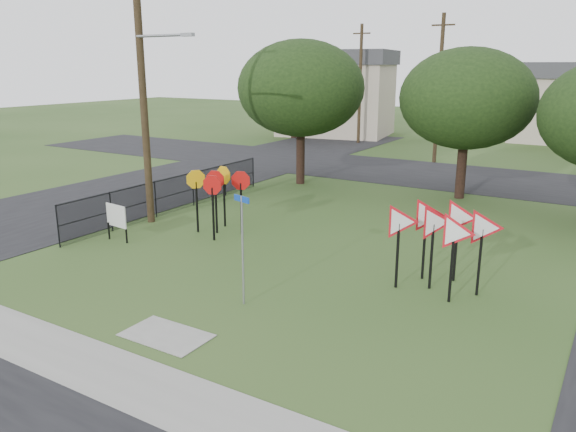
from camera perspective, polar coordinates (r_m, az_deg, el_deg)
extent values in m
plane|color=#2A471A|center=(15.08, -5.92, -8.45)|extent=(140.00, 140.00, 0.00)
cube|color=gray|center=(12.38, -18.16, -14.70)|extent=(30.00, 1.60, 0.02)
cube|color=#2A471A|center=(11.77, -22.75, -16.84)|extent=(30.00, 0.80, 0.02)
cube|color=black|center=(29.89, -12.70, 3.17)|extent=(8.00, 50.00, 0.02)
cube|color=black|center=(32.62, 15.86, 3.95)|extent=(60.00, 8.00, 0.02)
cube|color=gray|center=(13.44, -12.25, -11.77)|extent=(2.00, 1.20, 0.02)
cylinder|color=gray|center=(14.28, -4.62, -3.59)|extent=(0.06, 0.06, 2.88)
cube|color=#0E389C|center=(13.90, -4.74, 1.74)|extent=(0.58, 0.20, 0.15)
cube|color=black|center=(20.66, -7.31, 0.82)|extent=(0.06, 0.06, 1.90)
cube|color=black|center=(20.44, -4.77, 0.74)|extent=(0.06, 0.06, 1.90)
cube|color=black|center=(19.80, -7.60, 0.18)|extent=(0.06, 0.06, 1.90)
cube|color=black|center=(20.86, -9.22, 0.89)|extent=(0.06, 0.06, 1.90)
cube|color=black|center=(21.48, -6.48, 1.40)|extent=(0.06, 0.06, 1.90)
cube|color=black|center=(15.75, 11.05, -3.99)|extent=(0.06, 0.06, 1.85)
cube|color=black|center=(15.88, 14.36, -4.03)|extent=(0.06, 0.06, 1.85)
cube|color=black|center=(15.14, 16.26, -5.13)|extent=(0.06, 0.06, 1.85)
cube|color=black|center=(16.56, 13.65, -3.20)|extent=(0.06, 0.06, 1.85)
cube|color=black|center=(16.63, 16.68, -3.33)|extent=(0.06, 0.06, 1.85)
cube|color=black|center=(15.79, 18.87, -4.50)|extent=(0.06, 0.06, 1.85)
cube|color=black|center=(20.91, -17.73, -1.44)|extent=(0.04, 0.04, 0.62)
cube|color=black|center=(20.27, -16.09, -1.82)|extent=(0.04, 0.04, 0.62)
cube|color=silver|center=(20.43, -17.06, 0.03)|extent=(1.05, 0.16, 0.79)
cylinder|color=#392B1A|center=(22.09, -14.53, 12.03)|extent=(0.28, 0.28, 10.00)
cylinder|color=gray|center=(21.18, -12.72, 17.45)|extent=(2.40, 0.10, 0.10)
cube|color=gray|center=(20.37, -10.16, 17.68)|extent=(0.50, 0.18, 0.12)
cylinder|color=#392B1A|center=(36.49, 15.08, 12.25)|extent=(0.24, 0.24, 9.00)
cube|color=#392B1A|center=(36.53, 15.50, 18.20)|extent=(1.40, 0.10, 0.10)
cylinder|color=#392B1A|center=(44.93, 7.33, 13.08)|extent=(0.24, 0.24, 9.00)
cube|color=#392B1A|center=(44.96, 7.50, 17.92)|extent=(1.40, 0.10, 0.10)
cylinder|color=black|center=(20.42, -22.35, -0.97)|extent=(0.05, 0.05, 1.50)
cylinder|color=black|center=(21.79, -17.53, 0.44)|extent=(0.05, 0.05, 1.50)
cylinder|color=black|center=(23.31, -13.31, 1.67)|extent=(0.05, 0.05, 1.50)
cylinder|color=black|center=(24.94, -9.62, 2.73)|extent=(0.05, 0.05, 1.50)
cylinder|color=black|center=(26.68, -6.39, 3.66)|extent=(0.05, 0.05, 1.50)
cylinder|color=black|center=(28.49, -3.56, 4.46)|extent=(0.05, 0.05, 1.50)
cube|color=black|center=(23.97, -11.49, 3.87)|extent=(0.03, 11.50, 0.03)
cube|color=black|center=(24.11, -11.40, 2.22)|extent=(0.03, 11.50, 0.03)
cube|color=black|center=(24.11, -11.40, 2.22)|extent=(0.01, 11.50, 1.50)
cube|color=#BFAF99|center=(50.33, 4.95, 11.64)|extent=(10.08, 8.46, 6.00)
cube|color=#3E3E42|center=(50.24, 5.05, 15.74)|extent=(10.58, 8.88, 1.20)
cube|color=#BFAF99|center=(51.24, 26.75, 9.61)|extent=(8.00, 8.00, 5.00)
cube|color=#3E3E42|center=(51.12, 27.17, 13.06)|extent=(8.40, 8.40, 1.20)
cylinder|color=black|center=(29.21, 1.27, 5.86)|extent=(0.44, 0.44, 2.62)
ellipsoid|color=black|center=(28.85, 1.32, 12.84)|extent=(6.40, 6.40, 4.80)
cylinder|color=black|center=(27.15, 17.17, 4.29)|extent=(0.44, 0.44, 2.45)
ellipsoid|color=black|center=(26.76, 17.73, 11.30)|extent=(6.00, 6.00, 4.50)
cylinder|color=black|center=(47.91, 0.56, 9.60)|extent=(0.44, 0.44, 2.80)
ellipsoid|color=black|center=(47.70, 0.57, 14.13)|extent=(6.80, 6.80, 5.10)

